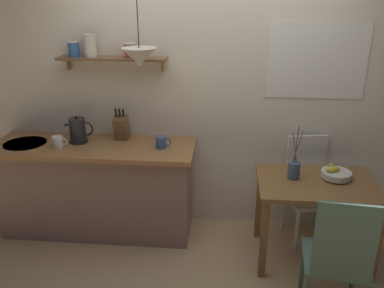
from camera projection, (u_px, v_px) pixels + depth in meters
The scene contains 14 objects.
ground_plane at pixel (201, 254), 3.54m from camera, with size 14.00×14.00×0.00m, color tan.
back_wall at pixel (229, 88), 3.63m from camera, with size 6.80×0.11×2.70m.
kitchen_counter at pixel (98, 187), 3.76m from camera, with size 1.83×0.63×0.89m.
wall_shelf at pixel (104, 53), 3.46m from camera, with size 0.96×0.20×0.32m.
dining_table at pixel (316, 195), 3.29m from camera, with size 0.96×0.67×0.74m.
dining_chair_near at pixel (339, 256), 2.64m from camera, with size 0.47×0.48×1.00m.
dining_chair_far at pixel (308, 184), 3.67m from camera, with size 0.50×0.51×0.96m.
fruit_bowl at pixel (335, 173), 3.28m from camera, with size 0.24×0.24×0.11m.
twig_vase at pixel (294, 169), 3.27m from camera, with size 0.10×0.10×0.46m.
electric_kettle at pixel (78, 131), 3.60m from camera, with size 0.26×0.17×0.25m.
knife_block at pixel (121, 127), 3.67m from camera, with size 0.12×0.17×0.30m.
coffee_mug_by_sink at pixel (58, 142), 3.51m from camera, with size 0.14×0.10×0.10m.
coffee_mug_spare at pixel (161, 142), 3.49m from camera, with size 0.14×0.09×0.10m.
pendant_lamp at pixel (139, 57), 3.20m from camera, with size 0.29×0.29×0.63m.
Camera 1 is at (0.19, -2.94, 2.20)m, focal length 37.31 mm.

